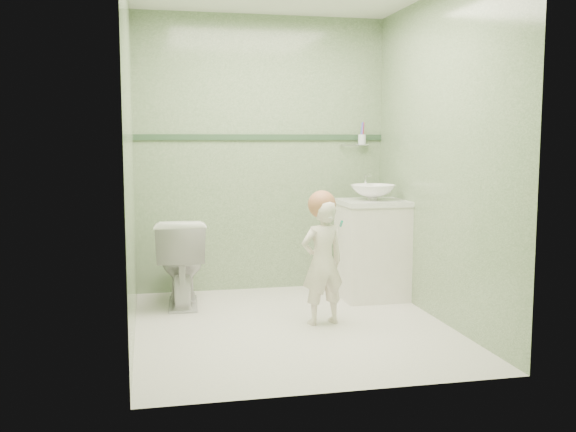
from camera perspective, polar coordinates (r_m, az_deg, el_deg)
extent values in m
plane|color=silver|center=(4.76, 0.38, -9.57)|extent=(2.50, 2.50, 0.00)
cube|color=gray|center=(5.80, -2.29, 5.37)|extent=(2.20, 0.04, 2.40)
cube|color=gray|center=(3.37, 5.03, 4.39)|extent=(2.20, 0.04, 2.40)
cube|color=gray|center=(4.47, -13.56, 4.79)|extent=(0.04, 2.50, 2.40)
cube|color=gray|center=(4.93, 13.02, 4.97)|extent=(0.04, 2.50, 2.40)
cube|color=#2E4A31|center=(5.79, -2.28, 6.85)|extent=(2.20, 0.02, 0.05)
cube|color=silver|center=(5.56, 7.31, -3.03)|extent=(0.52, 0.50, 0.80)
cube|color=white|center=(5.50, 7.37, 1.18)|extent=(0.54, 0.52, 0.04)
imported|color=white|center=(5.50, 7.38, 2.05)|extent=(0.37, 0.37, 0.13)
cylinder|color=silver|center=(5.68, 6.72, 2.77)|extent=(0.03, 0.03, 0.18)
cylinder|color=silver|center=(5.63, 6.89, 3.55)|extent=(0.02, 0.12, 0.02)
cylinder|color=silver|center=(5.95, 5.83, 6.14)|extent=(0.26, 0.02, 0.02)
cylinder|color=silver|center=(5.95, 6.44, 6.62)|extent=(0.07, 0.07, 0.09)
cylinder|color=#D1363A|center=(5.96, 6.56, 7.29)|extent=(0.01, 0.01, 0.17)
cylinder|color=purple|center=(5.94, 6.49, 7.29)|extent=(0.01, 0.01, 0.17)
cylinder|color=#4668E1|center=(5.94, 6.39, 7.29)|extent=(0.01, 0.01, 0.17)
imported|color=white|center=(5.36, -9.26, -3.92)|extent=(0.44, 0.72, 0.71)
imported|color=white|center=(4.74, 3.01, -4.04)|extent=(0.37, 0.28, 0.90)
sphere|color=#AF6D47|center=(4.70, 2.96, 1.01)|extent=(0.20, 0.20, 0.20)
cylinder|color=#0E8971|center=(4.62, 4.65, -0.67)|extent=(0.05, 0.14, 0.06)
cube|color=white|center=(4.63, 3.70, -0.14)|extent=(0.03, 0.03, 0.02)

